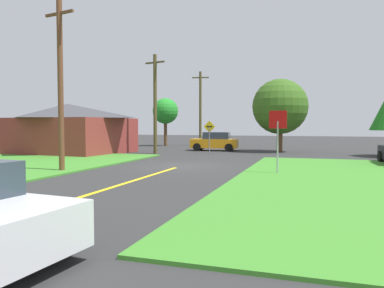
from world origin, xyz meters
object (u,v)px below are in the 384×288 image
object	(u,v)px
oak_tree_left	(165,111)
barn	(67,128)
utility_pole_far	(200,108)
utility_pole_mid	(155,103)
stop_sign	(278,129)
utility_pole_near	(60,83)
pine_tree_center	(280,107)
direction_sign	(209,133)
car_approaching_junction	(215,141)

from	to	relation	value
oak_tree_left	barn	size ratio (longest dim) A/B	0.54
utility_pole_far	utility_pole_mid	bearing A→B (deg)	-90.69
stop_sign	utility_pole_near	world-z (taller)	utility_pole_near
utility_pole_far	pine_tree_center	size ratio (longest dim) A/B	1.31
stop_sign	barn	xyz separation A→B (m)	(-17.24, 8.46, -0.08)
direction_sign	pine_tree_center	bearing A→B (deg)	39.69
direction_sign	oak_tree_left	bearing A→B (deg)	127.96
utility_pole_far	pine_tree_center	distance (m)	11.34
car_approaching_junction	pine_tree_center	distance (m)	6.24
utility_pole_mid	utility_pole_near	bearing A→B (deg)	-88.81
barn	car_approaching_junction	bearing A→B (deg)	30.15
car_approaching_junction	utility_pole_near	bearing A→B (deg)	73.47
utility_pole_mid	pine_tree_center	size ratio (longest dim) A/B	1.27
stop_sign	direction_sign	bearing A→B (deg)	-50.30
utility_pole_mid	pine_tree_center	world-z (taller)	utility_pole_mid
stop_sign	pine_tree_center	distance (m)	14.85
utility_pole_near	direction_sign	world-z (taller)	utility_pole_near
car_approaching_junction	utility_pole_near	distance (m)	17.34
utility_pole_mid	oak_tree_left	xyz separation A→B (m)	(-3.26, 10.29, -0.28)
oak_tree_left	utility_pole_mid	bearing A→B (deg)	-72.42
utility_pole_far	direction_sign	size ratio (longest dim) A/B	3.09
utility_pole_near	car_approaching_junction	bearing A→B (deg)	78.71
barn	direction_sign	bearing A→B (deg)	10.92
car_approaching_junction	oak_tree_left	bearing A→B (deg)	-44.04
car_approaching_junction	utility_pole_mid	bearing A→B (deg)	48.08
stop_sign	direction_sign	world-z (taller)	stop_sign
utility_pole_mid	direction_sign	bearing A→B (deg)	10.82
barn	oak_tree_left	bearing A→B (deg)	72.04
oak_tree_left	barn	distance (m)	12.37
utility_pole_far	barn	bearing A→B (deg)	-118.49
direction_sign	utility_pole_far	bearing A→B (deg)	109.88
pine_tree_center	barn	distance (m)	17.37
direction_sign	stop_sign	bearing A→B (deg)	-60.31
car_approaching_junction	utility_pole_far	distance (m)	8.53
utility_pole_far	barn	size ratio (longest dim) A/B	0.85
utility_pole_mid	oak_tree_left	size ratio (longest dim) A/B	1.51
pine_tree_center	utility_pole_far	bearing A→B (deg)	141.94
car_approaching_junction	utility_pole_mid	size ratio (longest dim) A/B	0.54
pine_tree_center	barn	size ratio (longest dim) A/B	0.65
utility_pole_mid	direction_sign	world-z (taller)	utility_pole_mid
utility_pole_far	oak_tree_left	xyz separation A→B (m)	(-3.40, -1.58, -0.42)
utility_pole_near	oak_tree_left	bearing A→B (deg)	98.99
utility_pole_near	pine_tree_center	xyz separation A→B (m)	(8.83, 16.75, -0.47)
car_approaching_junction	stop_sign	bearing A→B (deg)	109.14
stop_sign	utility_pole_mid	xyz separation A→B (m)	(-10.20, 9.83, 1.92)
utility_pole_near	utility_pole_mid	bearing A→B (deg)	91.19
utility_pole_near	utility_pole_far	xyz separation A→B (m)	(-0.10, 23.74, -0.11)
utility_pole_far	barn	world-z (taller)	utility_pole_far
car_approaching_junction	pine_tree_center	xyz separation A→B (m)	(5.50, 0.08, 2.95)
stop_sign	car_approaching_junction	xyz separation A→B (m)	(-6.63, 14.62, -1.25)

